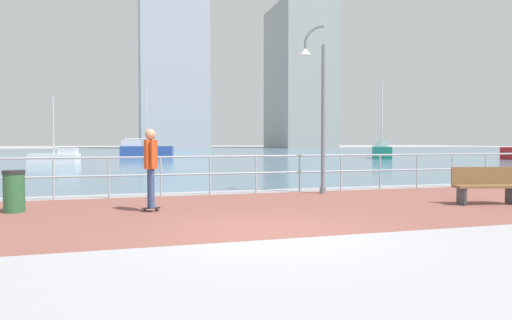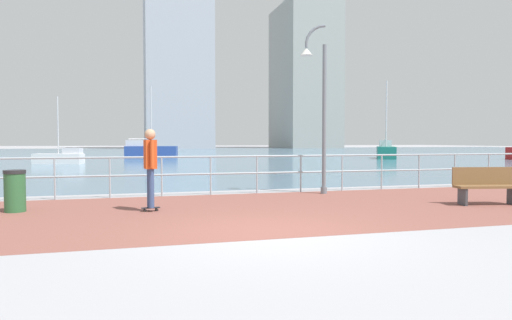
# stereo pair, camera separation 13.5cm
# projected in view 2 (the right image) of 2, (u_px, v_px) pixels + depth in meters

# --- Properties ---
(ground) EXTENTS (220.00, 220.00, 0.00)m
(ground) POSITION_uv_depth(u_px,v_px,m) (151.00, 156.00, 46.39)
(ground) COLOR #9E9EA3
(brick_paving) EXTENTS (28.00, 6.26, 0.01)m
(brick_paving) POSITION_uv_depth(u_px,v_px,m) (235.00, 210.00, 10.37)
(brick_paving) COLOR brown
(brick_paving) RESTS_ON ground
(harbor_water) EXTENTS (180.00, 88.00, 0.00)m
(harbor_water) POSITION_uv_depth(u_px,v_px,m) (147.00, 154.00, 56.67)
(harbor_water) COLOR slate
(harbor_water) RESTS_ON ground
(waterfront_railing) EXTENTS (25.25, 0.06, 1.14)m
(waterfront_railing) POSITION_uv_depth(u_px,v_px,m) (211.00, 168.00, 13.35)
(waterfront_railing) COLOR #9EADB7
(waterfront_railing) RESTS_ON ground
(lamppost) EXTENTS (0.81, 0.39, 5.00)m
(lamppost) POSITION_uv_depth(u_px,v_px,m) (319.00, 101.00, 13.57)
(lamppost) COLOR slate
(lamppost) RESTS_ON ground
(skateboarder) EXTENTS (0.41, 0.56, 1.84)m
(skateboarder) POSITION_uv_depth(u_px,v_px,m) (150.00, 162.00, 10.19)
(skateboarder) COLOR black
(skateboarder) RESTS_ON ground
(trash_bin) EXTENTS (0.46, 0.46, 0.93)m
(trash_bin) POSITION_uv_depth(u_px,v_px,m) (15.00, 191.00, 10.14)
(trash_bin) COLOR #2D6638
(trash_bin) RESTS_ON ground
(park_bench) EXTENTS (1.65, 0.74, 0.92)m
(park_bench) POSITION_uv_depth(u_px,v_px,m) (486.00, 185.00, 11.31)
(park_bench) COLOR brown
(park_bench) RESTS_ON ground
(sailboat_ivory) EXTENTS (3.42, 1.94, 4.59)m
(sailboat_ivory) POSITION_uv_depth(u_px,v_px,m) (60.00, 158.00, 31.32)
(sailboat_ivory) COLOR white
(sailboat_ivory) RESTS_ON ground
(sailboat_gray) EXTENTS (5.18, 2.60, 6.97)m
(sailboat_gray) POSITION_uv_depth(u_px,v_px,m) (150.00, 150.00, 45.08)
(sailboat_gray) COLOR #284799
(sailboat_gray) RESTS_ON ground
(sailboat_yellow) EXTENTS (3.75, 5.06, 6.94)m
(sailboat_yellow) POSITION_uv_depth(u_px,v_px,m) (386.00, 151.00, 41.33)
(sailboat_yellow) COLOR #197266
(sailboat_yellow) RESTS_ON ground
(tower_glass) EXTENTS (13.47, 12.84, 44.64)m
(tower_glass) POSITION_uv_depth(u_px,v_px,m) (178.00, 45.00, 95.47)
(tower_glass) COLOR #A3A8B2
(tower_glass) RESTS_ON ground
(tower_beige) EXTENTS (11.81, 17.19, 34.13)m
(tower_beige) POSITION_uv_depth(u_px,v_px,m) (304.00, 77.00, 105.01)
(tower_beige) COLOR #939993
(tower_beige) RESTS_ON ground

